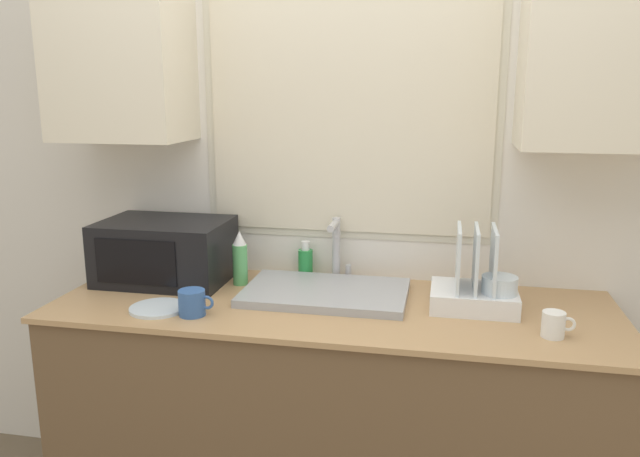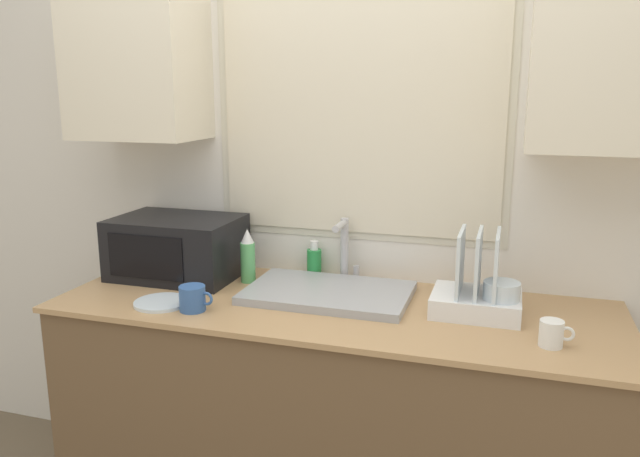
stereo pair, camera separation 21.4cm
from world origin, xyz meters
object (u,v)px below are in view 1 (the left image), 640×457
faucet (337,245)px  soap_bottle (305,262)px  dish_rack (477,288)px  mug_near_sink (192,303)px  microwave (165,251)px  spray_bottle (240,259)px

faucet → soap_bottle: faucet is taller
faucet → soap_bottle: (-0.13, 0.02, -0.08)m
faucet → dish_rack: 0.58m
faucet → dish_rack: (0.53, -0.22, -0.07)m
faucet → dish_rack: size_ratio=0.85×
dish_rack → mug_near_sink: size_ratio=2.40×
microwave → spray_bottle: 0.31m
faucet → mug_near_sink: bearing=-130.1°
faucet → microwave: 0.68m
dish_rack → spray_bottle: bearing=173.9°
spray_bottle → soap_bottle: bearing=32.3°
spray_bottle → faucet: bearing=19.5°
faucet → mug_near_sink: faucet is taller
spray_bottle → dish_rack: bearing=-6.1°
mug_near_sink → soap_bottle: bearing=61.1°
microwave → soap_bottle: (0.53, 0.16, -0.06)m
dish_rack → soap_bottle: dish_rack is taller
faucet → microwave: bearing=-168.2°
spray_bottle → soap_bottle: size_ratio=1.45×
soap_bottle → mug_near_sink: soap_bottle is taller
spray_bottle → soap_bottle: 0.27m
microwave → spray_bottle: size_ratio=2.29×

